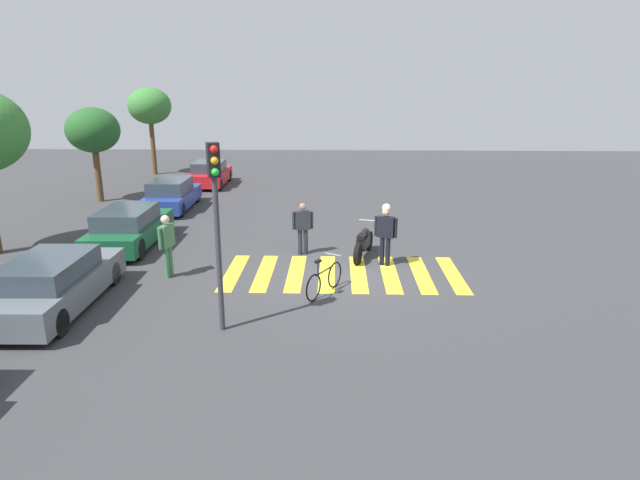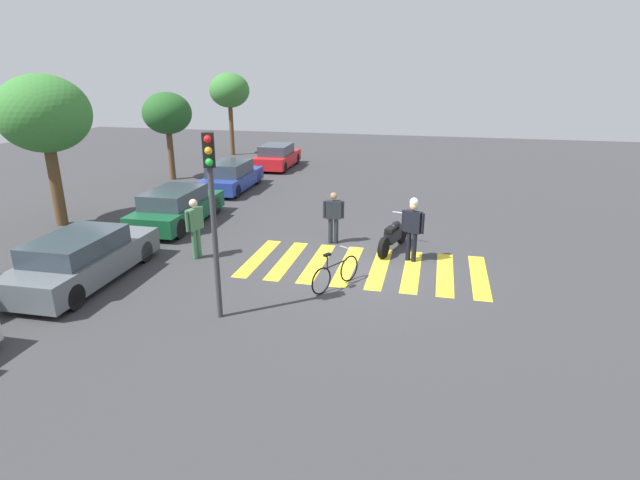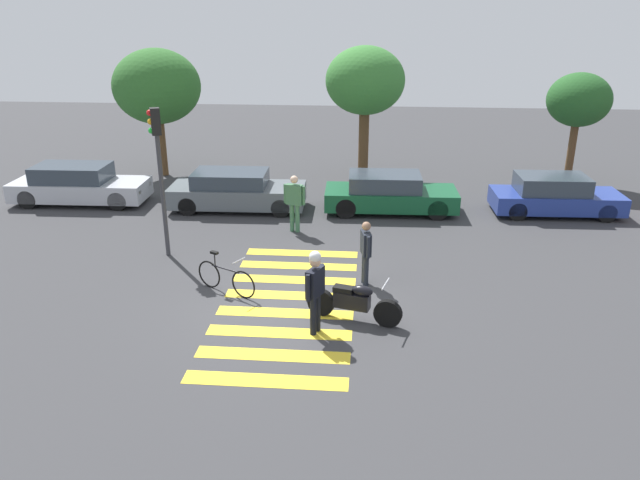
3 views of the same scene
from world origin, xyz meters
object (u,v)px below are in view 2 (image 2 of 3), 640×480
at_px(car_grey_coupe, 83,259).
at_px(car_red_convertible, 277,157).
at_px(traffic_light_pole, 212,198).
at_px(leaning_bicycle, 335,273).
at_px(car_blue_hatchback, 231,177).
at_px(pedestrian_bystander, 195,224).
at_px(officer_by_motorcycle, 413,224).
at_px(car_green_compact, 177,207).
at_px(officer_on_foot, 333,215).
at_px(police_motorcycle, 393,236).

height_order(car_grey_coupe, car_red_convertible, car_grey_coupe).
xyz_separation_m(car_red_convertible, traffic_light_pole, (-17.53, -4.26, 2.15)).
xyz_separation_m(leaning_bicycle, car_blue_hatchback, (9.62, 6.82, 0.24)).
height_order(leaning_bicycle, car_red_convertible, car_red_convertible).
distance_m(leaning_bicycle, car_blue_hatchback, 11.79).
bearing_deg(pedestrian_bystander, traffic_light_pole, -146.68).
relative_size(car_grey_coupe, traffic_light_pole, 1.12).
relative_size(officer_by_motorcycle, car_red_convertible, 0.46).
bearing_deg(pedestrian_bystander, leaning_bicycle, -104.73).
height_order(pedestrian_bystander, car_green_compact, pedestrian_bystander).
xyz_separation_m(officer_on_foot, officer_by_motorcycle, (-1.03, -2.52, 0.16)).
bearing_deg(car_blue_hatchback, police_motorcycle, -128.99).
xyz_separation_m(police_motorcycle, leaning_bicycle, (-3.15, 1.16, -0.07)).
relative_size(car_grey_coupe, car_green_compact, 1.04).
distance_m(car_red_convertible, traffic_light_pole, 18.17).
height_order(officer_by_motorcycle, car_grey_coupe, officer_by_motorcycle).
height_order(officer_on_foot, car_red_convertible, officer_on_foot).
height_order(officer_by_motorcycle, car_green_compact, officer_by_motorcycle).
height_order(police_motorcycle, car_green_compact, car_green_compact).
bearing_deg(police_motorcycle, car_green_compact, 83.05).
relative_size(police_motorcycle, officer_on_foot, 1.28).
bearing_deg(car_grey_coupe, officer_on_foot, -51.86).
bearing_deg(officer_by_motorcycle, police_motorcycle, 36.77).
xyz_separation_m(officer_by_motorcycle, car_red_convertible, (13.00, 8.22, -0.49)).
height_order(police_motorcycle, officer_by_motorcycle, officer_by_motorcycle).
bearing_deg(pedestrian_bystander, car_blue_hatchback, 15.96).
height_order(pedestrian_bystander, car_red_convertible, pedestrian_bystander).
relative_size(officer_by_motorcycle, car_grey_coupe, 0.41).
relative_size(police_motorcycle, pedestrian_bystander, 1.19).
bearing_deg(car_red_convertible, traffic_light_pole, -166.35).
relative_size(officer_on_foot, car_red_convertible, 0.41).
height_order(officer_on_foot, traffic_light_pole, traffic_light_pole).
xyz_separation_m(officer_on_foot, traffic_light_pole, (-5.56, 1.45, 1.82)).
bearing_deg(officer_by_motorcycle, traffic_light_pole, 138.81).
bearing_deg(leaning_bicycle, officer_on_foot, 12.65).
xyz_separation_m(officer_on_foot, car_grey_coupe, (-4.50, 5.73, -0.31)).
bearing_deg(traffic_light_pole, officer_by_motorcycle, -41.19).
distance_m(officer_by_motorcycle, car_grey_coupe, 8.96).
xyz_separation_m(car_grey_coupe, car_blue_hatchback, (10.73, 0.34, -0.01)).
height_order(police_motorcycle, car_red_convertible, car_red_convertible).
relative_size(leaning_bicycle, car_red_convertible, 0.39).
bearing_deg(leaning_bicycle, car_red_convertible, 22.84).
bearing_deg(car_blue_hatchback, car_green_compact, -177.70).
relative_size(officer_on_foot, car_green_compact, 0.37).
relative_size(car_green_compact, car_red_convertible, 1.08).
relative_size(car_blue_hatchback, car_red_convertible, 1.03).
distance_m(officer_by_motorcycle, car_red_convertible, 15.39).
bearing_deg(officer_on_foot, traffic_light_pole, 165.40).
distance_m(police_motorcycle, car_grey_coupe, 8.76).
height_order(leaning_bicycle, car_blue_hatchback, car_blue_hatchback).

